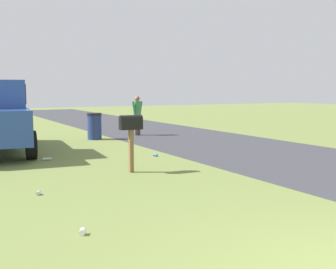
# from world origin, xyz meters

# --- Properties ---
(road_asphalt) EXTENTS (60.00, 5.11, 0.01)m
(road_asphalt) POSITION_xyz_m (6.00, -4.64, 0.00)
(road_asphalt) COLOR #38383D
(road_asphalt) RESTS_ON ground
(mailbox) EXTENTS (0.23, 0.51, 1.28)m
(mailbox) POSITION_xyz_m (6.16, -0.13, 1.02)
(mailbox) COLOR brown
(mailbox) RESTS_ON ground
(trash_bin) EXTENTS (0.54, 0.54, 0.98)m
(trash_bin) POSITION_xyz_m (12.34, -1.38, 0.49)
(trash_bin) COLOR navy
(trash_bin) RESTS_ON ground
(pedestrian) EXTENTS (0.30, 0.54, 1.58)m
(pedestrian) POSITION_xyz_m (12.81, -3.34, 0.91)
(pedestrian) COLOR #4C4238
(pedestrian) RESTS_ON ground
(litter_wrapper_by_mailbox) EXTENTS (0.15, 0.13, 0.01)m
(litter_wrapper_by_mailbox) POSITION_xyz_m (8.74, 1.07, 0.00)
(litter_wrapper_by_mailbox) COLOR silver
(litter_wrapper_by_mailbox) RESTS_ON ground
(litter_can_near_hydrant) EXTENTS (0.14, 0.11, 0.07)m
(litter_can_near_hydrant) POSITION_xyz_m (7.82, -1.59, 0.03)
(litter_can_near_hydrant) COLOR blue
(litter_can_near_hydrant) RESTS_ON ground
(litter_can_midfield_a) EXTENTS (0.14, 0.11, 0.07)m
(litter_can_midfield_a) POSITION_xyz_m (5.15, 2.09, 0.03)
(litter_can_midfield_a) COLOR silver
(litter_can_midfield_a) RESTS_ON ground
(litter_cup_far_scatter) EXTENTS (0.13, 0.12, 0.08)m
(litter_cup_far_scatter) POSITION_xyz_m (2.85, 2.01, 0.04)
(litter_cup_far_scatter) COLOR white
(litter_cup_far_scatter) RESTS_ON ground
(litter_bottle_midfield_b) EXTENTS (0.14, 0.23, 0.07)m
(litter_bottle_midfield_b) POSITION_xyz_m (8.63, 1.17, 0.04)
(litter_bottle_midfield_b) COLOR #B2D8BF
(litter_bottle_midfield_b) RESTS_ON ground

